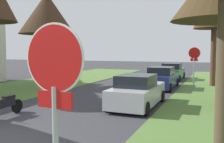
{
  "coord_description": "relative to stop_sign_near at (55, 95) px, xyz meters",
  "views": [
    {
      "loc": [
        5.97,
        -4.63,
        2.7
      ],
      "look_at": [
        1.25,
        6.91,
        1.7
      ],
      "focal_mm": 40.68,
      "sensor_mm": 36.0,
      "label": 1
    }
  ],
  "objects": [
    {
      "name": "parked_sedan_silver",
      "position": [
        -1.81,
        9.41,
        -1.48
      ],
      "size": [
        1.96,
        4.41,
        1.57
      ],
      "color": "#BCBCC1",
      "rests_on": "ground"
    },
    {
      "name": "stop_sign_far",
      "position": [
        0.32,
        15.93,
        -0.03
      ],
      "size": [
        0.81,
        0.58,
        2.94
      ],
      "color": "#9EA0A5",
      "rests_on": "grass_verge_right"
    },
    {
      "name": "street_tree_left_mid_b",
      "position": [
        -10.11,
        13.56,
        3.29
      ],
      "size": [
        4.17,
        4.17,
        7.0
      ],
      "color": "#4B3726",
      "rests_on": "grass_verge_left"
    },
    {
      "name": "parked_sedan_green",
      "position": [
        -2.11,
        22.09,
        -1.48
      ],
      "size": [
        1.96,
        4.41,
        1.57
      ],
      "color": "#28663D",
      "rests_on": "ground"
    },
    {
      "name": "parked_motorcycle",
      "position": [
        -6.32,
        5.48,
        -1.72
      ],
      "size": [
        0.6,
        2.05,
        0.97
      ],
      "color": "black",
      "rests_on": "ground"
    },
    {
      "name": "parked_sedan_navy",
      "position": [
        -1.92,
        15.99,
        -1.48
      ],
      "size": [
        1.96,
        4.41,
        1.57
      ],
      "color": "navy",
      "rests_on": "ground"
    },
    {
      "name": "stop_sign_near",
      "position": [
        0.0,
        0.0,
        0.0
      ],
      "size": [
        0.8,
        0.09,
        2.98
      ],
      "color": "#9EA0A5",
      "rests_on": "grass_verge_right"
    },
    {
      "name": "street_tree_right_mid_b",
      "position": [
        1.51,
        18.44,
        3.71
      ],
      "size": [
        3.07,
        3.07,
        7.53
      ],
      "color": "#503425",
      "rests_on": "grass_verge_right"
    }
  ]
}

